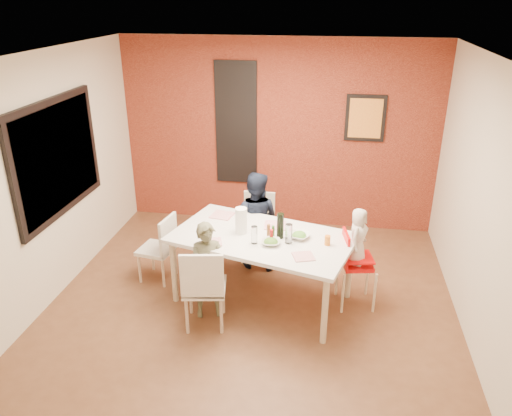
% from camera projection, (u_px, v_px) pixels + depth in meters
% --- Properties ---
extents(ground, '(4.50, 4.50, 0.00)m').
position_uv_depth(ground, '(252.00, 303.00, 5.64)').
color(ground, brown).
rests_on(ground, ground).
extents(ceiling, '(4.50, 4.50, 0.02)m').
position_uv_depth(ceiling, '(251.00, 56.00, 4.56)').
color(ceiling, white).
rests_on(ceiling, wall_back).
extents(wall_back, '(4.50, 0.02, 2.70)m').
position_uv_depth(wall_back, '(278.00, 135.00, 7.13)').
color(wall_back, beige).
rests_on(wall_back, ground).
extents(wall_front, '(4.50, 0.02, 2.70)m').
position_uv_depth(wall_front, '(189.00, 327.00, 3.06)').
color(wall_front, beige).
rests_on(wall_front, ground).
extents(wall_left, '(0.02, 4.50, 2.70)m').
position_uv_depth(wall_left, '(48.00, 180.00, 5.43)').
color(wall_left, beige).
rests_on(wall_left, ground).
extents(wall_right, '(0.02, 4.50, 2.70)m').
position_uv_depth(wall_right, '(483.00, 207.00, 4.76)').
color(wall_right, beige).
rests_on(wall_right, ground).
extents(brick_accent_wall, '(4.50, 0.02, 2.70)m').
position_uv_depth(brick_accent_wall, '(278.00, 135.00, 7.11)').
color(brick_accent_wall, maroon).
rests_on(brick_accent_wall, ground).
extents(picture_window_frame, '(0.05, 1.70, 1.30)m').
position_uv_depth(picture_window_frame, '(57.00, 157.00, 5.53)').
color(picture_window_frame, black).
rests_on(picture_window_frame, wall_left).
extents(picture_window_pane, '(0.02, 1.55, 1.15)m').
position_uv_depth(picture_window_pane, '(58.00, 157.00, 5.52)').
color(picture_window_pane, black).
rests_on(picture_window_pane, wall_left).
extents(glassblock_strip, '(0.55, 0.03, 1.70)m').
position_uv_depth(glassblock_strip, '(236.00, 124.00, 7.13)').
color(glassblock_strip, silver).
rests_on(glassblock_strip, wall_back).
extents(glassblock_surround, '(0.60, 0.03, 1.76)m').
position_uv_depth(glassblock_surround, '(236.00, 124.00, 7.12)').
color(glassblock_surround, black).
rests_on(glassblock_surround, wall_back).
extents(art_print_frame, '(0.54, 0.03, 0.64)m').
position_uv_depth(art_print_frame, '(365.00, 118.00, 6.80)').
color(art_print_frame, black).
rests_on(art_print_frame, wall_back).
extents(art_print_canvas, '(0.44, 0.01, 0.54)m').
position_uv_depth(art_print_canvas, '(365.00, 118.00, 6.78)').
color(art_print_canvas, gold).
rests_on(art_print_canvas, wall_back).
extents(dining_table, '(2.14, 1.55, 0.80)m').
position_uv_depth(dining_table, '(262.00, 242.00, 5.44)').
color(dining_table, white).
rests_on(dining_table, ground).
extents(chair_near, '(0.49, 0.49, 0.93)m').
position_uv_depth(chair_near, '(204.00, 285.00, 5.03)').
color(chair_near, silver).
rests_on(chair_near, ground).
extents(chair_far, '(0.41, 0.41, 0.87)m').
position_uv_depth(chair_far, '(258.00, 222.00, 6.47)').
color(chair_far, silver).
rests_on(chair_far, ground).
extents(chair_left, '(0.44, 0.44, 0.84)m').
position_uv_depth(chair_left, '(162.00, 245.00, 5.93)').
color(chair_left, silver).
rests_on(chair_left, ground).
extents(high_chair, '(0.44, 0.44, 0.89)m').
position_uv_depth(high_chair, '(354.00, 262.00, 5.43)').
color(high_chair, red).
rests_on(high_chair, ground).
extents(child_near, '(0.46, 0.38, 1.09)m').
position_uv_depth(child_near, '(208.00, 271.00, 5.24)').
color(child_near, brown).
rests_on(child_near, ground).
extents(child_far, '(0.66, 0.54, 1.26)m').
position_uv_depth(child_far, '(255.00, 220.00, 6.20)').
color(child_far, black).
rests_on(child_far, ground).
extents(toddler, '(0.30, 0.36, 0.63)m').
position_uv_depth(toddler, '(358.00, 236.00, 5.31)').
color(toddler, beige).
rests_on(toddler, high_chair).
extents(plate_near_left, '(0.25, 0.25, 0.01)m').
position_uv_depth(plate_near_left, '(212.00, 242.00, 5.27)').
color(plate_near_left, silver).
rests_on(plate_near_left, dining_table).
extents(plate_far_mid, '(0.26, 0.26, 0.01)m').
position_uv_depth(plate_far_mid, '(275.00, 225.00, 5.65)').
color(plate_far_mid, white).
rests_on(plate_far_mid, dining_table).
extents(plate_near_right, '(0.26, 0.26, 0.01)m').
position_uv_depth(plate_near_right, '(303.00, 256.00, 4.99)').
color(plate_near_right, white).
rests_on(plate_near_right, dining_table).
extents(plate_far_left, '(0.28, 0.28, 0.01)m').
position_uv_depth(plate_far_left, '(222.00, 215.00, 5.90)').
color(plate_far_left, white).
rests_on(plate_far_left, dining_table).
extents(salad_bowl_a, '(0.21, 0.21, 0.05)m').
position_uv_depth(salad_bowl_a, '(271.00, 242.00, 5.22)').
color(salad_bowl_a, silver).
rests_on(salad_bowl_a, dining_table).
extents(salad_bowl_b, '(0.28, 0.28, 0.05)m').
position_uv_depth(salad_bowl_b, '(299.00, 236.00, 5.36)').
color(salad_bowl_b, white).
rests_on(salad_bowl_b, dining_table).
extents(wine_bottle, '(0.08, 0.08, 0.28)m').
position_uv_depth(wine_bottle, '(280.00, 226.00, 5.32)').
color(wine_bottle, black).
rests_on(wine_bottle, dining_table).
extents(wine_glass_a, '(0.07, 0.07, 0.19)m').
position_uv_depth(wine_glass_a, '(254.00, 235.00, 5.22)').
color(wine_glass_a, white).
rests_on(wine_glass_a, dining_table).
extents(wine_glass_b, '(0.08, 0.08, 0.22)m').
position_uv_depth(wine_glass_b, '(289.00, 234.00, 5.22)').
color(wine_glass_b, silver).
rests_on(wine_glass_b, dining_table).
extents(paper_towel_roll, '(0.13, 0.13, 0.29)m').
position_uv_depth(paper_towel_roll, '(241.00, 221.00, 5.43)').
color(paper_towel_roll, white).
rests_on(paper_towel_roll, dining_table).
extents(condiment_red, '(0.04, 0.04, 0.14)m').
position_uv_depth(condiment_red, '(271.00, 236.00, 5.26)').
color(condiment_red, '#B71215').
rests_on(condiment_red, dining_table).
extents(condiment_green, '(0.03, 0.03, 0.13)m').
position_uv_depth(condiment_green, '(273.00, 231.00, 5.38)').
color(condiment_green, '#306822').
rests_on(condiment_green, dining_table).
extents(condiment_brown, '(0.04, 0.04, 0.15)m').
position_uv_depth(condiment_brown, '(269.00, 231.00, 5.36)').
color(condiment_brown, brown).
rests_on(condiment_brown, dining_table).
extents(sippy_cup, '(0.06, 0.06, 0.11)m').
position_uv_depth(sippy_cup, '(327.00, 240.00, 5.20)').
color(sippy_cup, orange).
rests_on(sippy_cup, dining_table).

